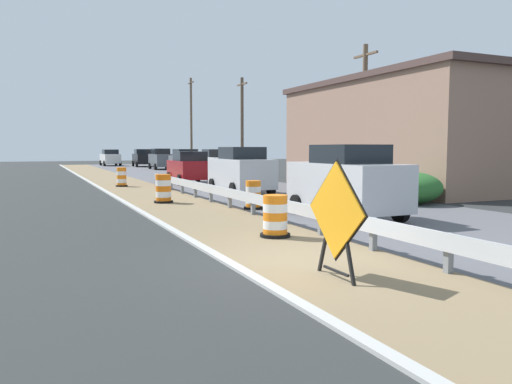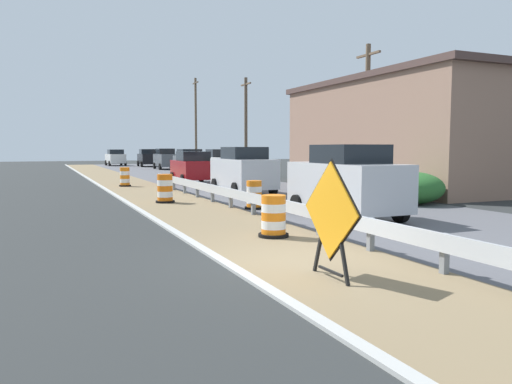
% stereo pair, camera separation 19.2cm
% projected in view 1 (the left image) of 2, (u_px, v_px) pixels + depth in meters
% --- Properties ---
extents(ground_plane, '(160.00, 160.00, 0.00)m').
position_uv_depth(ground_plane, '(300.00, 262.00, 9.39)').
color(ground_plane, '#2B2D2D').
extents(median_dirt_strip, '(3.27, 120.00, 0.01)m').
position_uv_depth(median_dirt_strip, '(320.00, 259.00, 9.57)').
color(median_dirt_strip, '#7F6B4C').
rests_on(median_dirt_strip, ground).
extents(curb_near_edge, '(0.20, 120.00, 0.11)m').
position_uv_depth(curb_near_edge, '(237.00, 268.00, 8.86)').
color(curb_near_edge, '#ADADA8').
rests_on(curb_near_edge, ground).
extents(guardrail_median, '(0.18, 41.29, 0.71)m').
position_uv_depth(guardrail_median, '(405.00, 234.00, 9.40)').
color(guardrail_median, silver).
rests_on(guardrail_median, ground).
extents(warning_sign_diamond, '(0.07, 1.70, 1.99)m').
position_uv_depth(warning_sign_diamond, '(336.00, 215.00, 8.12)').
color(warning_sign_diamond, black).
rests_on(warning_sign_diamond, ground).
extents(traffic_barrel_nearest, '(0.74, 0.74, 1.02)m').
position_uv_depth(traffic_barrel_nearest, '(275.00, 218.00, 12.00)').
color(traffic_barrel_nearest, orange).
rests_on(traffic_barrel_nearest, ground).
extents(traffic_barrel_close, '(0.67, 0.67, 1.01)m').
position_uv_depth(traffic_barrel_close, '(253.00, 196.00, 17.48)').
color(traffic_barrel_close, orange).
rests_on(traffic_barrel_close, ground).
extents(traffic_barrel_mid, '(0.75, 0.75, 1.12)m').
position_uv_depth(traffic_barrel_mid, '(163.00, 190.00, 19.49)').
color(traffic_barrel_mid, orange).
rests_on(traffic_barrel_mid, ground).
extents(traffic_barrel_far, '(0.66, 0.66, 1.07)m').
position_uv_depth(traffic_barrel_far, '(122.00, 178.00, 27.75)').
color(traffic_barrel_far, orange).
rests_on(traffic_barrel_far, ground).
extents(car_lead_near_lane, '(2.19, 4.22, 1.98)m').
position_uv_depth(car_lead_near_lane, '(110.00, 158.00, 60.74)').
color(car_lead_near_lane, silver).
rests_on(car_lead_near_lane, ground).
extents(car_trailing_near_lane, '(2.06, 4.40, 2.07)m').
position_uv_depth(car_trailing_near_lane, '(186.00, 161.00, 41.71)').
color(car_trailing_near_lane, '#4C5156').
rests_on(car_trailing_near_lane, ground).
extents(car_lead_far_lane, '(2.16, 4.70, 2.20)m').
position_uv_depth(car_lead_far_lane, '(241.00, 170.00, 23.55)').
color(car_lead_far_lane, silver).
rests_on(car_lead_far_lane, ground).
extents(car_mid_far_lane, '(2.28, 4.32, 2.03)m').
position_uv_depth(car_mid_far_lane, '(143.00, 158.00, 57.81)').
color(car_mid_far_lane, black).
rests_on(car_mid_far_lane, ground).
extents(car_trailing_far_lane, '(2.19, 4.35, 1.95)m').
position_uv_depth(car_trailing_far_lane, '(189.00, 167.00, 30.19)').
color(car_trailing_far_lane, maroon).
rests_on(car_trailing_far_lane, ground).
extents(car_distant_a, '(2.09, 4.14, 2.07)m').
position_uv_depth(car_distant_a, '(216.00, 164.00, 35.87)').
color(car_distant_a, silver).
rests_on(car_distant_a, ground).
extents(car_distant_b, '(2.12, 4.26, 2.25)m').
position_uv_depth(car_distant_b, '(346.00, 182.00, 15.18)').
color(car_distant_b, silver).
rests_on(car_distant_b, ground).
extents(car_distant_c, '(2.01, 4.21, 2.10)m').
position_uv_depth(car_distant_c, '(161.00, 159.00, 50.43)').
color(car_distant_c, '#4C5156').
rests_on(car_distant_c, ground).
extents(roadside_shop_near, '(7.49, 13.75, 5.77)m').
position_uv_depth(roadside_shop_near, '(404.00, 134.00, 26.46)').
color(roadside_shop_near, '#93705B').
rests_on(roadside_shop_near, ground).
extents(utility_pole_near, '(0.24, 1.80, 7.14)m').
position_uv_depth(utility_pole_near, '(364.00, 116.00, 24.19)').
color(utility_pole_near, brown).
rests_on(utility_pole_near, ground).
extents(utility_pole_mid, '(0.24, 1.80, 7.48)m').
position_uv_depth(utility_pole_mid, '(242.00, 125.00, 37.87)').
color(utility_pole_mid, brown).
rests_on(utility_pole_mid, ground).
extents(utility_pole_far, '(0.24, 1.80, 9.49)m').
position_uv_depth(utility_pole_far, '(191.00, 122.00, 52.37)').
color(utility_pole_far, brown).
rests_on(utility_pole_far, ground).
extents(bush_roadside, '(2.47, 2.47, 1.24)m').
position_uv_depth(bush_roadside, '(410.00, 188.00, 19.18)').
color(bush_roadside, '#286028').
rests_on(bush_roadside, ground).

